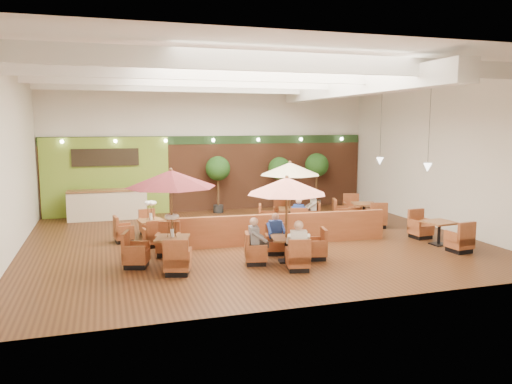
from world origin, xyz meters
name	(u,v)px	position (x,y,z in m)	size (l,w,h in m)	color
room	(248,127)	(0.25, 1.22, 3.63)	(14.04, 14.00, 5.52)	#381E0F
service_counter	(108,205)	(-4.40, 5.10, 0.58)	(3.00, 0.75, 1.18)	beige
booth_divider	(280,229)	(0.69, -0.75, 0.48)	(6.94, 0.18, 0.96)	brown
table_0	(169,196)	(-2.87, -2.04, 1.85)	(2.53, 2.67, 2.60)	brown
table_1	(287,203)	(0.18, -2.69, 1.64)	(2.40, 2.40, 2.38)	brown
table_2	(290,182)	(1.93, 1.63, 1.66)	(2.48, 2.48, 2.42)	brown
table_3	(144,228)	(-3.32, 0.93, 0.44)	(1.62, 2.35, 1.46)	brown
table_4	(439,233)	(5.40, -2.27, 0.36)	(0.92, 2.54, 0.94)	brown
table_5	(357,214)	(4.64, 1.56, 0.35)	(1.88, 2.69, 0.95)	brown
topiary_0	(218,171)	(0.10, 5.30, 1.79)	(1.03, 1.03, 2.40)	black
topiary_1	(279,171)	(2.84, 5.30, 1.72)	(0.99, 0.99, 2.30)	black
topiary_2	(317,167)	(4.61, 5.30, 1.82)	(1.05, 1.05, 2.44)	black
diner_0	(298,241)	(0.18, -3.56, 0.78)	(0.46, 0.41, 0.86)	white
diner_1	(276,229)	(0.18, -1.83, 0.73)	(0.37, 0.30, 0.73)	#234099
diner_2	(256,236)	(-0.68, -2.69, 0.77)	(0.35, 0.42, 0.82)	slate
diner_3	(299,211)	(1.93, 0.75, 0.73)	(0.41, 0.39, 0.73)	#234099
diner_4	(312,206)	(2.81, 1.63, 0.74)	(0.38, 0.42, 0.76)	white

